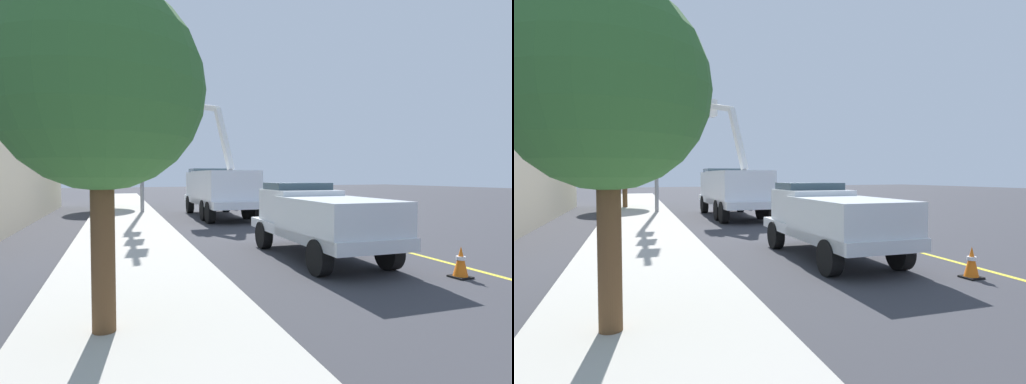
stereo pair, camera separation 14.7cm
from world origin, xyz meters
TOP-DOWN VIEW (x-y plane):
  - ground at (0.00, 0.00)m, footprint 120.00×120.00m
  - sidewalk_far_side at (0.61, 7.74)m, footprint 60.10×8.28m
  - lane_centre_stripe at (0.00, 0.00)m, footprint 49.86×4.07m
  - utility_bucket_truck at (1.41, 2.81)m, footprint 8.37×3.13m
  - service_pickup_truck at (-10.39, 3.71)m, footprint 5.75×2.54m
  - passing_minivan at (8.67, -2.89)m, footprint 4.93×2.27m
  - traffic_cone_leading at (-13.51, 1.99)m, footprint 0.40×0.40m
  - traffic_cone_mid_front at (-3.71, 1.33)m, footprint 0.40×0.40m
  - traffic_cone_mid_rear at (5.16, 0.43)m, footprint 0.40×0.40m
  - traffic_signal_mast at (2.77, 6.55)m, footprint 6.71×0.86m
  - street_tree_left at (-14.01, 9.48)m, footprint 2.86×2.86m
  - street_tree_right at (9.26, 7.94)m, footprint 3.89×3.89m

SIDE VIEW (x-z plane):
  - ground at x=0.00m, z-range 0.00..0.00m
  - lane_centre_stripe at x=0.00m, z-range 0.00..0.01m
  - sidewalk_far_side at x=0.61m, z-range 0.00..0.12m
  - traffic_cone_leading at x=-13.51m, z-range -0.01..0.70m
  - traffic_cone_mid_rear at x=5.16m, z-range -0.01..0.77m
  - traffic_cone_mid_front at x=-3.71m, z-range -0.01..0.78m
  - passing_minivan at x=8.67m, z-range 0.13..1.82m
  - service_pickup_truck at x=-10.39m, z-range 0.09..2.15m
  - utility_bucket_truck at x=1.41m, z-range -1.88..5.11m
  - street_tree_left at x=-14.01m, z-range 1.01..5.95m
  - street_tree_right at x=9.26m, z-range 0.82..6.36m
  - traffic_signal_mast at x=2.77m, z-range 1.54..9.72m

